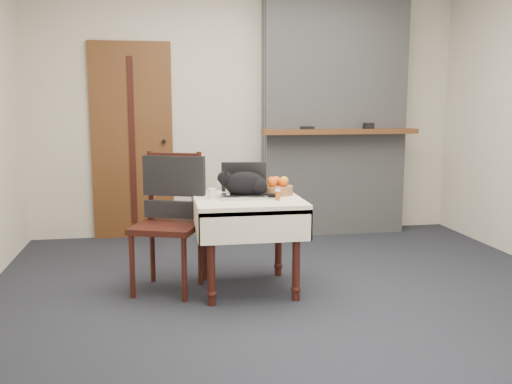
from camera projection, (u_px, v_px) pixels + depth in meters
ground at (290, 291)px, 4.26m from camera, size 4.50×4.50×0.00m
room_shell at (278, 54)px, 4.44m from camera, size 4.52×4.01×2.61m
door at (132, 141)px, 5.83m from camera, size 0.82×0.10×2.00m
chimney at (334, 112)px, 6.01m from camera, size 1.62×0.48×2.60m
side_table at (247, 213)px, 4.21m from camera, size 0.78×0.78×0.70m
laptop at (244, 188)px, 4.24m from camera, size 0.37×0.33×0.25m
cat at (246, 185)px, 4.21m from camera, size 0.44×0.23×0.22m
cream_jar at (212, 194)px, 4.14m from camera, size 0.07×0.07×0.08m
pill_bottle at (278, 195)px, 4.08m from camera, size 0.04×0.04×0.08m
fruit_basket at (278, 187)px, 4.34m from camera, size 0.23×0.23×0.13m
desk_clutter at (271, 195)px, 4.28m from camera, size 0.12×0.06×0.01m
chair at (171, 202)px, 4.26m from camera, size 0.60×0.59×1.03m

